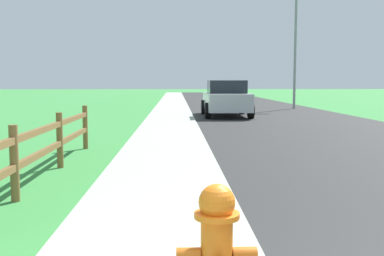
% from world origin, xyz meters
% --- Properties ---
extents(ground_plane, '(120.00, 120.00, 0.00)m').
position_xyz_m(ground_plane, '(0.00, 25.00, 0.00)').
color(ground_plane, '#38883E').
extents(road_asphalt, '(7.00, 66.00, 0.01)m').
position_xyz_m(road_asphalt, '(3.50, 27.00, 0.00)').
color(road_asphalt, '#292929').
rests_on(road_asphalt, ground).
extents(curb_concrete, '(6.00, 66.00, 0.01)m').
position_xyz_m(curb_concrete, '(-3.00, 27.00, 0.00)').
color(curb_concrete, '#A5AD9D').
rests_on(curb_concrete, ground).
extents(grass_verge, '(5.00, 66.00, 0.00)m').
position_xyz_m(grass_verge, '(-4.50, 27.00, 0.01)').
color(grass_verge, '#38883E').
rests_on(grass_verge, ground).
extents(fire_hydrant, '(0.53, 0.46, 0.85)m').
position_xyz_m(fire_hydrant, '(-0.51, 0.76, 0.44)').
color(fire_hydrant, orange).
rests_on(fire_hydrant, ground).
extents(rail_fence, '(0.11, 9.19, 0.98)m').
position_xyz_m(rail_fence, '(-2.79, 3.61, 0.57)').
color(rail_fence, brown).
rests_on(rail_fence, ground).
extents(parked_suv_silver, '(1.97, 4.25, 1.55)m').
position_xyz_m(parked_suv_silver, '(1.40, 17.73, 0.76)').
color(parked_suv_silver, '#B7BABF').
rests_on(parked_suv_silver, ground).
extents(street_lamp, '(1.17, 0.20, 6.30)m').
position_xyz_m(street_lamp, '(5.87, 23.08, 3.75)').
color(street_lamp, gray).
rests_on(street_lamp, ground).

